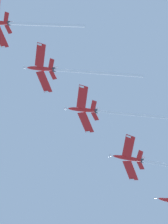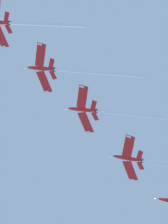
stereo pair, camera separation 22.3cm
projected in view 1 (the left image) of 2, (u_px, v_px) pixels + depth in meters
name	position (u px, v px, depth m)	size (l,w,h in m)	color
jet_lead	(16.00, 23.00, 159.81)	(22.86, 37.69, 21.32)	red
jet_second	(63.00, 70.00, 159.38)	(24.19, 40.46, 21.59)	red
jet_third	(102.00, 111.00, 159.81)	(23.83, 37.64, 20.51)	red
jet_fourth	(155.00, 163.00, 158.13)	(24.55, 39.93, 23.13)	red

